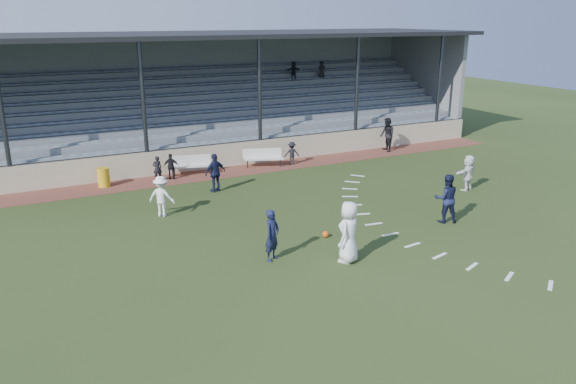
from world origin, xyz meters
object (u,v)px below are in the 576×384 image
(bench_right, at_px, (263,156))
(trash_bin, at_px, (104,177))
(player_navy_lead, at_px, (272,235))
(football, at_px, (326,234))
(player_white_lead, at_px, (349,232))
(bench_left, at_px, (191,163))
(official, at_px, (387,135))

(bench_right, height_order, trash_bin, bench_right)
(bench_right, height_order, player_navy_lead, player_navy_lead)
(bench_right, relative_size, trash_bin, 2.34)
(football, bearing_deg, player_white_lead, -100.78)
(trash_bin, xyz_separation_m, player_white_lead, (5.51, -11.93, 0.55))
(bench_right, relative_size, player_navy_lead, 1.20)
(bench_left, height_order, official, official)
(football, height_order, player_navy_lead, player_navy_lead)
(bench_left, relative_size, player_white_lead, 1.02)
(bench_left, height_order, player_white_lead, player_white_lead)
(trash_bin, relative_size, player_white_lead, 0.43)
(player_navy_lead, distance_m, official, 16.26)
(bench_right, height_order, player_white_lead, player_white_lead)
(bench_left, bearing_deg, player_navy_lead, -81.06)
(bench_left, distance_m, bench_right, 3.76)
(bench_left, xyz_separation_m, player_white_lead, (1.32, -12.14, 0.41))
(football, height_order, player_white_lead, player_white_lead)
(football, xyz_separation_m, player_navy_lead, (-2.49, -0.87, 0.73))
(trash_bin, relative_size, official, 0.45)
(bench_left, distance_m, player_navy_lead, 10.98)
(player_white_lead, bearing_deg, bench_left, -120.10)
(football, bearing_deg, bench_right, 78.25)
(bench_left, xyz_separation_m, player_navy_lead, (-0.78, -10.95, 0.26))
(trash_bin, bearing_deg, bench_right, -0.42)
(player_white_lead, xyz_separation_m, player_navy_lead, (-2.10, 1.19, -0.15))
(player_white_lead, bearing_deg, football, -137.06)
(trash_bin, height_order, official, official)
(bench_right, xyz_separation_m, football, (-2.04, -9.81, -0.47))
(trash_bin, xyz_separation_m, official, (15.72, -0.12, 0.53))
(trash_bin, bearing_deg, bench_left, 2.90)
(bench_right, bearing_deg, bench_left, -164.89)
(football, bearing_deg, official, 44.78)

